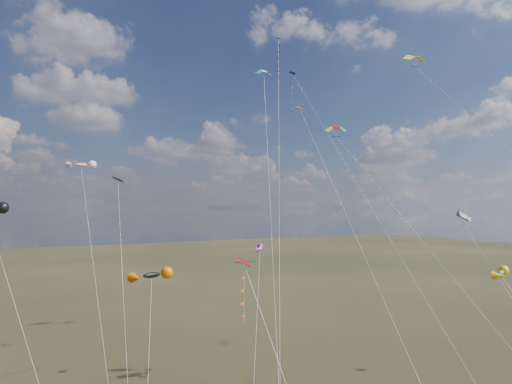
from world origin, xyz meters
TOP-DOWN VIEW (x-y plane):
  - diamond_black_high at (15.31, 31.38)m, footprint 1.17×30.48m
  - diamond_navy_tall at (6.13, 23.20)m, footprint 12.60×19.31m
  - diamond_black_mid at (-13.49, 18.37)m, footprint 1.91×11.29m
  - diamond_red_low at (-9.70, 2.17)m, footprint 1.28×10.51m
  - diamond_orange_center at (3.83, 9.61)m, footprint 2.02×20.25m
  - parafoil_yellow at (13.63, 9.12)m, footprint 16.11×25.38m
  - parafoil_blue_white at (11.07, 34.69)m, footprint 17.48×29.90m
  - parafoil_striped at (13.84, 4.22)m, footprint 2.70×13.86m
  - parafoil_tricolor at (8.10, 14.85)m, footprint 8.42×20.86m
  - novelty_black_orange at (-12.41, 12.72)m, footprint 4.16×7.67m
  - novelty_white_purple at (1.01, 18.89)m, footprint 5.25×7.22m
  - novelty_redwhite_stripe at (-12.96, 42.39)m, footprint 3.44×21.01m
  - novelty_blue_yellow at (6.89, -3.53)m, footprint 2.07×9.95m

SIDE VIEW (x-z plane):
  - diamond_red_low at x=-9.70m, z-range 4.57..18.80m
  - novelty_black_orange at x=-12.41m, z-range 5.81..18.48m
  - novelty_blue_yellow at x=6.89m, z-range 6.18..19.54m
  - novelty_white_purple at x=1.01m, z-range 6.33..19.90m
  - diamond_black_mid at x=-13.49m, z-range 5.29..25.55m
  - parafoil_striped at x=13.84m, z-range 8.05..25.61m
  - diamond_orange_center at x=3.83m, z-range 4.22..32.24m
  - novelty_redwhite_stripe at x=-12.96m, z-range 11.22..35.01m
  - parafoil_tricolor at x=8.10m, z-range 12.48..38.91m
  - diamond_black_high at x=15.31m, z-range 13.41..51.11m
  - parafoil_yellow at x=13.63m, z-range 15.85..49.20m
  - diamond_navy_tall at x=6.13m, z-range 13.87..52.44m
  - parafoil_blue_white at x=11.07m, z-range 18.19..56.39m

